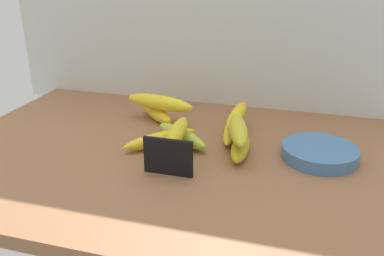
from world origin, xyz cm
name	(u,v)px	position (x,y,z in cm)	size (l,w,h in cm)	color
counter_top	(166,158)	(0.00, 0.00, 1.50)	(110.00, 76.00, 3.00)	#8E5E3D
chalkboard_sign	(168,158)	(4.09, -9.99, 6.86)	(11.00, 1.80, 8.40)	black
fruit_bowl	(320,153)	(35.60, 6.84, 4.53)	(17.58, 17.58, 3.06)	teal
banana_0	(240,147)	(17.47, 3.46, 5.05)	(15.05, 4.10, 4.10)	gold
banana_1	(181,136)	(1.92, 6.28, 4.95)	(18.43, 3.91, 3.91)	#A6C034
banana_2	(232,128)	(13.21, 14.87, 4.85)	(20.71, 3.70, 3.70)	yellow
banana_3	(174,146)	(1.98, 0.38, 4.85)	(17.48, 3.71, 3.71)	yellow
banana_4	(161,139)	(-2.52, 3.35, 4.79)	(20.05, 3.58, 3.58)	yellow
banana_5	(157,114)	(-9.56, 19.51, 4.90)	(15.36, 3.79, 3.79)	yellow
banana_6	(160,102)	(-8.19, 18.12, 8.91)	(20.72, 4.23, 4.23)	yellow
banana_7	(177,133)	(2.82, -0.14, 8.56)	(17.95, 3.70, 3.70)	gold
banana_8	(237,115)	(14.30, 15.26, 8.45)	(19.29, 3.51, 3.51)	yellow
banana_9	(238,130)	(16.70, 3.91, 9.23)	(17.59, 4.25, 4.25)	gold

